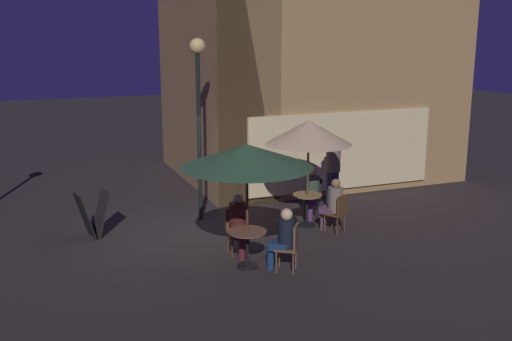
% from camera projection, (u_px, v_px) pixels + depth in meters
% --- Properties ---
extents(ground_plane, '(60.00, 60.00, 0.00)m').
position_uv_depth(ground_plane, '(189.00, 233.00, 13.41)').
color(ground_plane, '#2C2525').
extents(cafe_building, '(7.83, 6.24, 9.11)m').
position_uv_depth(cafe_building, '(284.00, 26.00, 16.77)').
color(cafe_building, '#A67E4C').
rests_on(cafe_building, ground).
extents(street_lamp_near_corner, '(0.36, 0.36, 4.26)m').
position_uv_depth(street_lamp_near_corner, '(198.00, 88.00, 13.66)').
color(street_lamp_near_corner, black).
rests_on(street_lamp_near_corner, ground).
extents(menu_sandwich_board, '(0.76, 0.67, 0.99)m').
position_uv_depth(menu_sandwich_board, '(93.00, 214.00, 13.03)').
color(menu_sandwich_board, black).
rests_on(menu_sandwich_board, ground).
extents(cafe_table_0, '(0.67, 0.67, 0.76)m').
position_uv_depth(cafe_table_0, '(307.00, 204.00, 13.74)').
color(cafe_table_0, black).
rests_on(cafe_table_0, ground).
extents(cafe_table_1, '(0.74, 0.74, 0.73)m').
position_uv_depth(cafe_table_1, '(247.00, 241.00, 11.31)').
color(cafe_table_1, black).
rests_on(cafe_table_1, ground).
extents(patio_umbrella_0, '(1.95, 1.95, 2.47)m').
position_uv_depth(patio_umbrella_0, '(309.00, 133.00, 13.37)').
color(patio_umbrella_0, black).
rests_on(patio_umbrella_0, ground).
extents(patio_umbrella_1, '(2.45, 2.45, 2.39)m').
position_uv_depth(patio_umbrella_1, '(247.00, 156.00, 10.94)').
color(patio_umbrella_1, black).
rests_on(patio_umbrella_1, ground).
extents(cafe_chair_0, '(0.56, 0.56, 0.93)m').
position_uv_depth(cafe_chair_0, '(313.00, 194.00, 14.47)').
color(cafe_chair_0, black).
rests_on(cafe_chair_0, ground).
extents(cafe_chair_1, '(0.56, 0.56, 0.89)m').
position_uv_depth(cafe_chair_1, '(338.00, 210.00, 13.24)').
color(cafe_chair_1, brown).
rests_on(cafe_chair_1, ground).
extents(cafe_chair_2, '(0.47, 0.47, 0.92)m').
position_uv_depth(cafe_chair_2, '(237.00, 227.00, 12.06)').
color(cafe_chair_2, brown).
rests_on(cafe_chair_2, ground).
extents(cafe_chair_3, '(0.55, 0.55, 0.91)m').
position_uv_depth(cafe_chair_3, '(291.00, 244.00, 11.13)').
color(cafe_chair_3, brown).
rests_on(cafe_chair_3, ground).
extents(patron_seated_0, '(0.51, 0.54, 1.25)m').
position_uv_depth(patron_seated_0, '(312.00, 190.00, 14.31)').
color(patron_seated_0, '#5D366A').
rests_on(patron_seated_0, ground).
extents(patron_seated_1, '(0.46, 0.52, 1.24)m').
position_uv_depth(patron_seated_1, '(333.00, 202.00, 13.29)').
color(patron_seated_1, '#653E5F').
rests_on(patron_seated_1, ground).
extents(patron_seated_2, '(0.41, 0.55, 1.27)m').
position_uv_depth(patron_seated_2, '(239.00, 221.00, 11.89)').
color(patron_seated_2, '#551E23').
rests_on(patron_seated_2, ground).
extents(patron_seated_3, '(0.51, 0.47, 1.22)m').
position_uv_depth(patron_seated_3, '(283.00, 235.00, 11.13)').
color(patron_seated_3, navy).
rests_on(patron_seated_3, ground).
extents(patron_standing_4, '(0.36, 0.36, 1.82)m').
position_uv_depth(patron_standing_4, '(333.00, 173.00, 15.06)').
color(patron_standing_4, navy).
rests_on(patron_standing_4, ground).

